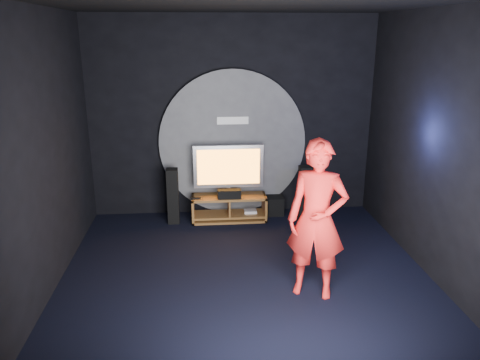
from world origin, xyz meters
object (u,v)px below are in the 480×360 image
object	(u,v)px
tower_speaker_right	(304,193)
player	(317,220)
subwoofer	(275,205)
tv	(228,168)
media_console	(229,209)
tower_speaker_left	(173,196)

from	to	relation	value
tower_speaker_right	player	distance (m)	2.55
subwoofer	tv	bearing A→B (deg)	-171.12
player	tv	bearing A→B (deg)	130.06
media_console	subwoofer	bearing A→B (deg)	13.35
tower_speaker_right	player	size ratio (longest dim) A/B	0.49
tower_speaker_left	player	xyz separation A→B (m)	(1.89, -2.50, 0.51)
tower_speaker_left	tower_speaker_right	world-z (taller)	same
tower_speaker_left	subwoofer	size ratio (longest dim) A/B	2.92
tv	subwoofer	size ratio (longest dim) A/B	3.64
tv	tower_speaker_left	distance (m)	1.08
tower_speaker_right	tower_speaker_left	bearing A→B (deg)	179.09
media_console	tower_speaker_left	distance (m)	1.02
player	tower_speaker_right	bearing A→B (deg)	101.32
tower_speaker_left	player	distance (m)	3.17
tv	media_console	bearing A→B (deg)	-83.66
tv	tower_speaker_right	bearing A→B (deg)	-6.06
tower_speaker_left	media_console	bearing A→B (deg)	2.14
subwoofer	tower_speaker_right	bearing A→B (deg)	-30.09
tower_speaker_right	subwoofer	world-z (taller)	tower_speaker_right
tower_speaker_right	player	world-z (taller)	player
media_console	tower_speaker_right	world-z (taller)	tower_speaker_right
tv	subwoofer	distance (m)	1.15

